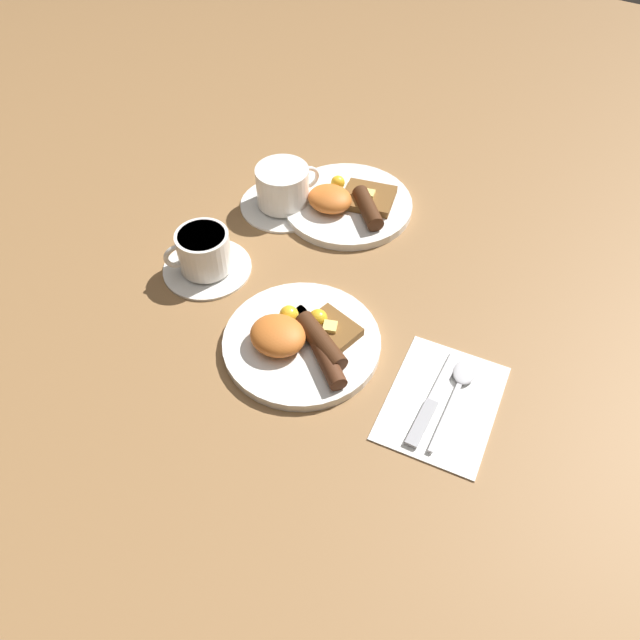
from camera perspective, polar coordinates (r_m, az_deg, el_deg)
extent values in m
plane|color=olive|center=(0.93, -1.67, -2.36)|extent=(3.00, 3.00, 0.00)
cylinder|color=white|center=(0.92, -1.68, -2.07)|extent=(0.23, 0.23, 0.01)
cylinder|color=white|center=(0.94, -3.02, 0.10)|extent=(0.07, 0.07, 0.01)
sphere|color=yellow|center=(0.93, -2.85, 0.46)|extent=(0.03, 0.03, 0.03)
cylinder|color=white|center=(0.94, -0.24, -0.08)|extent=(0.07, 0.07, 0.01)
sphere|color=yellow|center=(0.93, -0.19, 0.15)|extent=(0.03, 0.03, 0.03)
ellipsoid|color=orange|center=(0.90, -3.88, -1.41)|extent=(0.08, 0.07, 0.04)
cylinder|color=#4B2816|center=(0.88, 0.39, -3.16)|extent=(0.10, 0.09, 0.03)
cylinder|color=#422311|center=(0.89, -0.10, -2.20)|extent=(0.10, 0.08, 0.03)
cube|color=brown|center=(0.92, 0.92, -1.00)|extent=(0.09, 0.08, 0.01)
cube|color=#F4E072|center=(0.91, 0.93, -0.59)|extent=(0.03, 0.03, 0.01)
cylinder|color=white|center=(1.16, 2.53, 10.50)|extent=(0.23, 0.23, 0.01)
cylinder|color=white|center=(1.18, 1.64, 11.99)|extent=(0.08, 0.08, 0.01)
sphere|color=yellow|center=(1.17, 1.64, 12.44)|extent=(0.03, 0.03, 0.03)
ellipsoid|color=orange|center=(1.13, 0.90, 11.02)|extent=(0.08, 0.07, 0.04)
cylinder|color=#422312|center=(1.11, 4.38, 10.17)|extent=(0.09, 0.09, 0.03)
cube|color=brown|center=(1.15, 4.46, 11.08)|extent=(0.11, 0.10, 0.01)
cube|color=#F4E072|center=(1.14, 4.49, 11.47)|extent=(0.02, 0.02, 0.01)
cylinder|color=white|center=(1.05, -10.27, 4.75)|extent=(0.15, 0.15, 0.01)
cylinder|color=white|center=(1.03, -10.55, 6.26)|extent=(0.09, 0.09, 0.07)
cylinder|color=brown|center=(1.01, -10.80, 7.57)|extent=(0.08, 0.08, 0.00)
torus|color=white|center=(1.02, -12.89, 5.71)|extent=(0.03, 0.04, 0.05)
cylinder|color=white|center=(1.16, -3.35, 10.60)|extent=(0.16, 0.16, 0.01)
cylinder|color=white|center=(1.14, -3.43, 12.15)|extent=(0.10, 0.10, 0.07)
cylinder|color=brown|center=(1.12, -3.51, 13.49)|extent=(0.08, 0.08, 0.00)
torus|color=white|center=(1.15, -1.18, 12.87)|extent=(0.03, 0.04, 0.05)
cube|color=white|center=(0.88, 11.12, -7.37)|extent=(0.16, 0.21, 0.01)
cube|color=silver|center=(0.90, 11.35, -5.07)|extent=(0.02, 0.10, 0.00)
cube|color=#9E9EA3|center=(0.86, 9.28, -9.25)|extent=(0.02, 0.08, 0.01)
ellipsoid|color=silver|center=(0.91, 13.11, -4.64)|extent=(0.04, 0.05, 0.01)
cube|color=silver|center=(0.87, 11.39, -8.67)|extent=(0.01, 0.12, 0.00)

